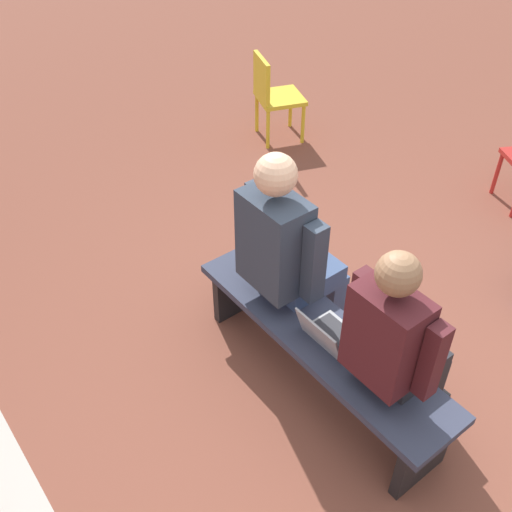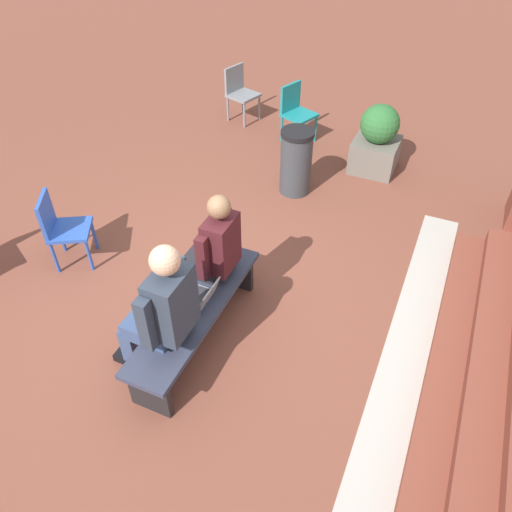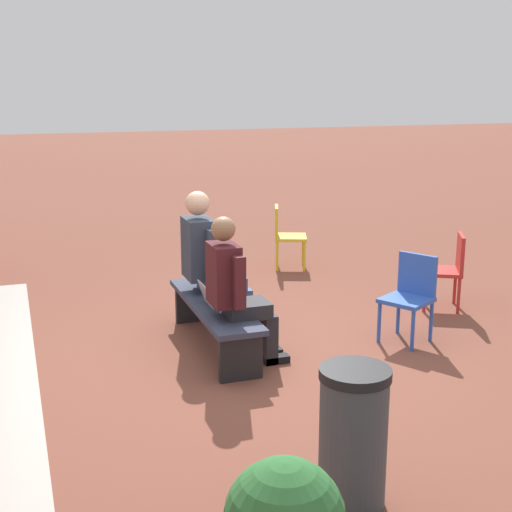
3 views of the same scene
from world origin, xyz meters
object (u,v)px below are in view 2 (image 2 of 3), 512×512
Objects in this scene: bench at (197,314)px; plastic_chair_by_pillar at (240,90)px; person_adult at (161,310)px; plastic_chair_mid_courtyard at (296,110)px; planter at (377,141)px; litter_bin at (296,162)px; person_student at (211,251)px; plastic_chair_near_bench_left at (61,226)px; laptop at (201,297)px.

plastic_chair_by_pillar reaches higher than bench.
plastic_chair_mid_courtyard is (-4.44, -0.49, -0.28)m from person_adult.
plastic_chair_by_pillar is at bearing -105.68° from planter.
bench is 2.09× the size of litter_bin.
litter_bin is (1.32, 0.50, -0.05)m from plastic_chair_mid_courtyard.
plastic_chair_mid_courtyard is (-3.59, -0.50, -0.24)m from person_student.
planter is (0.37, 1.31, -0.04)m from plastic_chair_mid_courtyard.
bench is at bearing 77.34° from plastic_chair_near_bench_left.
planter is (-3.61, 0.73, -0.06)m from laptop.
plastic_chair_mid_courtyard is at bearing -172.03° from bench.
person_student is at bearing -0.03° from litter_bin.
plastic_chair_by_pillar is at bearing -136.13° from litter_bin.
plastic_chair_near_bench_left is at bearing -37.59° from litter_bin.
plastic_chair_near_bench_left is (-0.42, -1.85, 0.13)m from bench.
bench is 1.25× the size of person_adult.
plastic_chair_by_pillar is at bearing -159.50° from bench.
person_student is at bearing 7.92° from plastic_chair_mid_courtyard.
planter is at bearing 168.54° from laptop.
person_student is 3.64m from plastic_chair_mid_courtyard.
bench is at bearing 169.27° from person_adult.
person_adult is 4.50× the size of laptop.
laptop is 3.68m from planter.
person_adult is at bearing -10.42° from laptop.
laptop is 4.58m from plastic_chair_by_pillar.
planter reaches higher than plastic_chair_by_pillar.
laptop is 0.34× the size of planter.
litter_bin reaches higher than plastic_chair_by_pillar.
plastic_chair_near_bench_left is at bearing -102.66° from bench.
person_adult is at bearing -10.73° from bench.
person_adult is 3.13m from litter_bin.
plastic_chair_mid_courtyard is (-3.64, 1.28, 0.00)m from plastic_chair_near_bench_left.
bench is at bearing 1.40° from litter_bin.
person_student reaches higher than plastic_chair_near_bench_left.
laptop is 1.89m from plastic_chair_near_bench_left.
planter is at bearing 168.59° from bench.
laptop is at bearing 171.16° from bench.
person_adult is at bearing 6.35° from plastic_chair_mid_courtyard.
person_adult is 4.47m from plastic_chair_mid_courtyard.
person_student is at bearing 179.62° from person_adult.
plastic_chair_by_pillar is (-0.30, -1.06, 0.00)m from plastic_chair_mid_courtyard.
person_adult is at bearing -11.34° from planter.
plastic_chair_mid_courtyard is at bearing -171.71° from laptop.
bench is at bearing -11.41° from planter.
person_adult reaches higher than plastic_chair_by_pillar.
bench is 2.73m from litter_bin.
person_adult is at bearing 65.71° from plastic_chair_near_bench_left.
person_student reaches higher than bench.
person_student is at bearing -171.64° from bench.
plastic_chair_mid_courtyard is 1.00× the size of plastic_chair_by_pillar.
plastic_chair_mid_courtyard is at bearing -172.08° from person_student.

